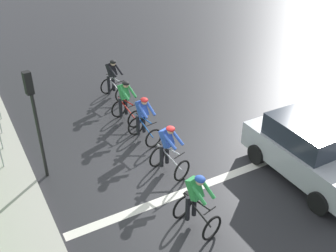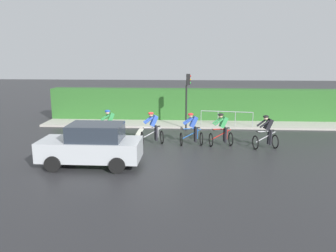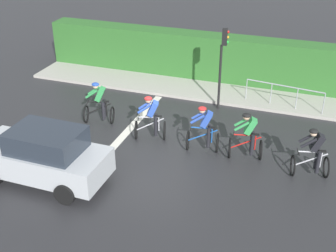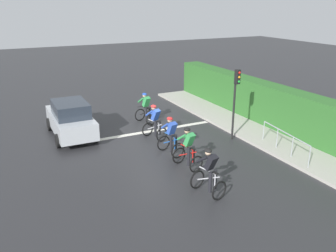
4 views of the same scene
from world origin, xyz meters
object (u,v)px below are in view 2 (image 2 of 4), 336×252
object	(u,v)px
traffic_light_near_crossing	(187,93)
pedestrian_railing_kerbside	(227,115)
cyclist_second	(222,130)
car_silver	(92,145)
cyclist_fourth	(153,129)
cyclist_trailing	(110,126)
cyclist_mid	(192,130)
cyclist_lead	(267,133)

from	to	relation	value
traffic_light_near_crossing	pedestrian_railing_kerbside	bearing A→B (deg)	109.37
pedestrian_railing_kerbside	cyclist_second	bearing A→B (deg)	-9.25
car_silver	pedestrian_railing_kerbside	xyz separation A→B (m)	(-7.61, 6.30, -0.10)
cyclist_fourth	cyclist_trailing	bearing A→B (deg)	-102.56
cyclist_mid	cyclist_fourth	xyz separation A→B (m)	(-0.16, -1.99, 0.00)
cyclist_lead	car_silver	distance (m)	8.23
cyclist_trailing	cyclist_lead	bearing A→B (deg)	82.39
cyclist_fourth	pedestrian_railing_kerbside	size ratio (longest dim) A/B	0.52
cyclist_second	cyclist_mid	distance (m)	1.47
cyclist_trailing	cyclist_mid	bearing A→B (deg)	81.09
cyclist_trailing	car_silver	world-z (taller)	car_silver
cyclist_mid	cyclist_fourth	distance (m)	1.99
pedestrian_railing_kerbside	traffic_light_near_crossing	bearing A→B (deg)	-70.63
cyclist_lead	car_silver	size ratio (longest dim) A/B	0.40
cyclist_trailing	car_silver	bearing A→B (deg)	2.45
pedestrian_railing_kerbside	cyclist_lead	bearing A→B (deg)	16.65
cyclist_lead	car_silver	world-z (taller)	car_silver
cyclist_fourth	cyclist_mid	bearing A→B (deg)	85.43
cyclist_lead	cyclist_second	size ratio (longest dim) A/B	1.00
cyclist_mid	cyclist_trailing	world-z (taller)	same
cyclist_mid	pedestrian_railing_kerbside	size ratio (longest dim) A/B	0.52
cyclist_fourth	cyclist_trailing	world-z (taller)	same
cyclist_lead	car_silver	bearing A→B (deg)	-69.09
pedestrian_railing_kerbside	cyclist_mid	bearing A→B (deg)	-26.79
cyclist_trailing	traffic_light_near_crossing	xyz separation A→B (m)	(-2.76, 4.03, 1.43)
cyclist_second	cyclist_trailing	world-z (taller)	same
cyclist_mid	cyclist_trailing	bearing A→B (deg)	-98.91
traffic_light_near_crossing	cyclist_fourth	bearing A→B (deg)	-27.67
cyclist_trailing	traffic_light_near_crossing	bearing A→B (deg)	124.41
cyclist_second	pedestrian_railing_kerbside	size ratio (longest dim) A/B	0.52
cyclist_lead	traffic_light_near_crossing	bearing A→B (deg)	-134.88
car_silver	traffic_light_near_crossing	xyz separation A→B (m)	(-6.75, 3.86, 1.35)
cyclist_fourth	cyclist_trailing	distance (m)	2.37
cyclist_trailing	traffic_light_near_crossing	size ratio (longest dim) A/B	0.50
cyclist_lead	traffic_light_near_crossing	distance (m)	5.59
cyclist_mid	traffic_light_near_crossing	bearing A→B (deg)	-175.57
cyclist_lead	cyclist_trailing	xyz separation A→B (m)	(-1.05, -7.86, 0.00)
cyclist_second	traffic_light_near_crossing	size ratio (longest dim) A/B	0.50
car_silver	pedestrian_railing_kerbside	size ratio (longest dim) A/B	1.30
cyclist_fourth	traffic_light_near_crossing	xyz separation A→B (m)	(-3.28, 1.72, 1.43)
cyclist_fourth	cyclist_second	bearing A→B (deg)	87.41
cyclist_second	cyclist_mid	size ratio (longest dim) A/B	1.00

